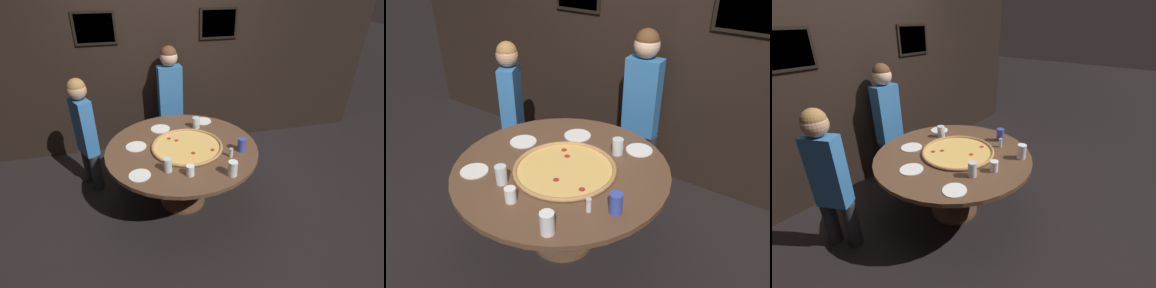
% 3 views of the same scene
% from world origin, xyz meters
% --- Properties ---
extents(ground_plane, '(24.00, 24.00, 0.00)m').
position_xyz_m(ground_plane, '(0.00, 0.00, 0.00)').
color(ground_plane, black).
extents(back_wall, '(6.40, 0.08, 2.60)m').
position_xyz_m(back_wall, '(0.00, 1.41, 1.30)').
color(back_wall, black).
rests_on(back_wall, ground_plane).
extents(dining_table, '(1.62, 1.62, 0.74)m').
position_xyz_m(dining_table, '(0.00, 0.00, 0.61)').
color(dining_table, brown).
rests_on(dining_table, ground_plane).
extents(giant_pizza, '(0.76, 0.76, 0.03)m').
position_xyz_m(giant_pizza, '(0.05, -0.02, 0.75)').
color(giant_pizza, '#EAB75B').
rests_on(giant_pizza, dining_table).
extents(drink_cup_near_right, '(0.08, 0.08, 0.10)m').
position_xyz_m(drink_cup_near_right, '(-0.02, -0.51, 0.79)').
color(drink_cup_near_right, white).
rests_on(drink_cup_near_right, dining_table).
extents(drink_cup_beside_pizza, '(0.08, 0.08, 0.14)m').
position_xyz_m(drink_cup_beside_pizza, '(-0.21, -0.40, 0.81)').
color(drink_cup_beside_pizza, silver).
rests_on(drink_cup_beside_pizza, dining_table).
extents(drink_cup_by_shaker, '(0.09, 0.09, 0.13)m').
position_xyz_m(drink_cup_by_shaker, '(0.25, 0.40, 0.81)').
color(drink_cup_by_shaker, silver).
rests_on(drink_cup_by_shaker, dining_table).
extents(drink_cup_near_left, '(0.09, 0.09, 0.15)m').
position_xyz_m(drink_cup_near_left, '(0.35, -0.60, 0.81)').
color(drink_cup_near_left, white).
rests_on(drink_cup_near_left, dining_table).
extents(drink_cup_front_edge, '(0.09, 0.09, 0.14)m').
position_xyz_m(drink_cup_front_edge, '(0.59, -0.21, 0.81)').
color(drink_cup_front_edge, '#384CB7').
rests_on(drink_cup_front_edge, dining_table).
extents(white_plate_left_side, '(0.21, 0.21, 0.01)m').
position_xyz_m(white_plate_left_side, '(-0.48, -0.41, 0.74)').
color(white_plate_left_side, white).
rests_on(white_plate_left_side, dining_table).
extents(white_plate_beside_cup, '(0.21, 0.21, 0.01)m').
position_xyz_m(white_plate_beside_cup, '(0.37, 0.54, 0.74)').
color(white_plate_beside_cup, white).
rests_on(white_plate_beside_cup, dining_table).
extents(white_plate_far_back, '(0.22, 0.22, 0.01)m').
position_xyz_m(white_plate_far_back, '(-0.48, 0.11, 0.74)').
color(white_plate_far_back, white).
rests_on(white_plate_far_back, dining_table).
extents(white_plate_right_side, '(0.23, 0.23, 0.01)m').
position_xyz_m(white_plate_right_side, '(-0.17, 0.46, 0.74)').
color(white_plate_right_side, white).
rests_on(white_plate_right_side, dining_table).
extents(condiment_shaker, '(0.04, 0.04, 0.10)m').
position_xyz_m(condiment_shaker, '(0.45, -0.30, 0.79)').
color(condiment_shaker, silver).
rests_on(condiment_shaker, dining_table).
extents(diner_far_right, '(0.28, 0.37, 1.40)m').
position_xyz_m(diner_far_right, '(-1.03, 0.56, 0.79)').
color(diner_far_right, '#232328').
rests_on(diner_far_right, ground_plane).
extents(diner_side_left, '(0.39, 0.23, 1.54)m').
position_xyz_m(diner_side_left, '(0.08, 1.17, 0.87)').
color(diner_side_left, '#232328').
rests_on(diner_side_left, ground_plane).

